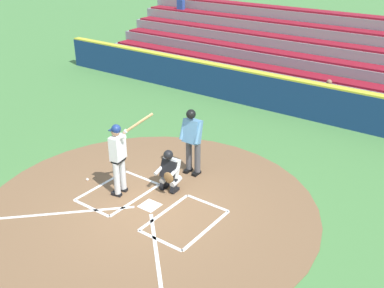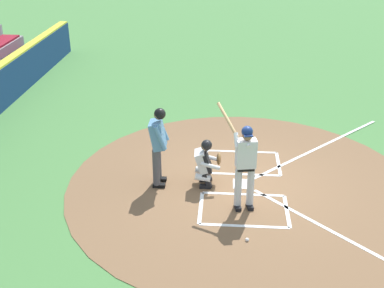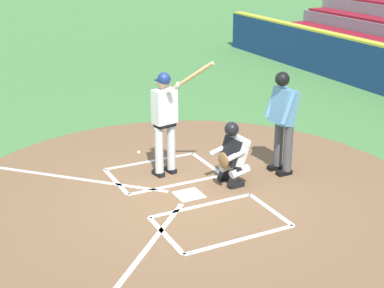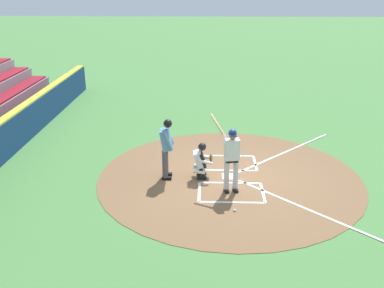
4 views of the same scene
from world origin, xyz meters
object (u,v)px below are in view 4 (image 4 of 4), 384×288
Objects in this scene: batter at (231,155)px; plate_umpire at (166,145)px; catcher at (202,160)px; baseball at (235,210)px.

batter reaches higher than plate_umpire.
baseball is (2.06, 0.89, -0.55)m from catcher.
catcher is (-0.88, -0.83, -0.51)m from batter.
catcher is 2.31m from baseball.
baseball is (1.17, 0.06, -1.06)m from batter.
plate_umpire is 2.97m from baseball.
catcher is at bearing -156.50° from baseball.
catcher is at bearing -136.72° from batter.
catcher is 0.61× the size of plate_umpire.
plate_umpire is at bearing -135.79° from baseball.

